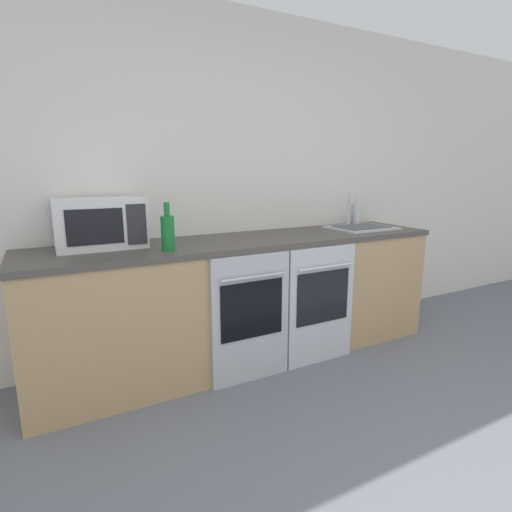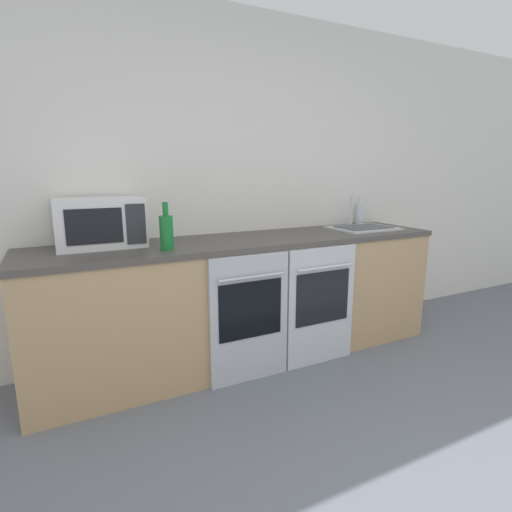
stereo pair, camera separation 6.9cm
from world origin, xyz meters
TOP-DOWN VIEW (x-y plane):
  - wall_back at (0.00, 2.44)m, footprint 10.00×0.06m
  - counter_back at (0.00, 2.08)m, footprint 3.06×0.68m
  - oven_left at (-0.15, 1.74)m, footprint 0.57×0.06m
  - oven_right at (0.43, 1.74)m, footprint 0.57×0.06m
  - microwave at (-0.99, 2.21)m, footprint 0.54×0.34m
  - bottle_clear at (1.28, 2.35)m, footprint 0.06×0.06m
  - bottle_green at (-0.64, 1.91)m, footprint 0.08×0.08m
  - sink at (1.09, 2.08)m, footprint 0.52×0.41m

SIDE VIEW (x-z plane):
  - oven_left at x=-0.15m, z-range 0.01..0.89m
  - oven_right at x=0.43m, z-range 0.01..0.89m
  - counter_back at x=0.00m, z-range 0.00..0.92m
  - sink at x=1.09m, z-range 0.79..1.08m
  - bottle_clear at x=1.28m, z-range 0.89..1.15m
  - bottle_green at x=-0.64m, z-range 0.89..1.19m
  - microwave at x=-0.99m, z-range 0.92..1.24m
  - wall_back at x=0.00m, z-range 0.00..2.60m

